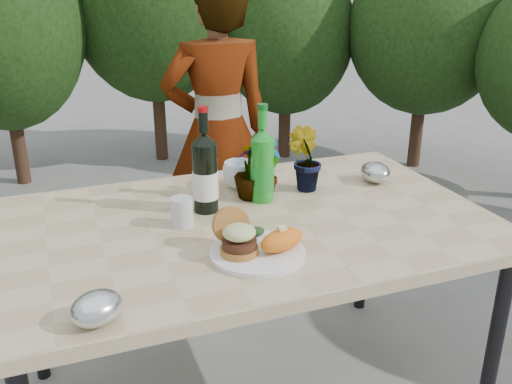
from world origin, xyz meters
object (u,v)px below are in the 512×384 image
object	(u,v)px
patio_table	(248,236)
person	(217,132)
wine_bottle	(205,174)
dinner_plate	(257,253)

from	to	relation	value
patio_table	person	world-z (taller)	person
patio_table	wine_bottle	world-z (taller)	wine_bottle
patio_table	dinner_plate	world-z (taller)	dinner_plate
patio_table	dinner_plate	xyz separation A→B (m)	(-0.06, -0.24, 0.06)
patio_table	person	xyz separation A→B (m)	(0.21, 1.04, 0.06)
patio_table	person	distance (m)	1.06
patio_table	wine_bottle	size ratio (longest dim) A/B	4.43
patio_table	wine_bottle	bearing A→B (deg)	129.58
wine_bottle	person	bearing A→B (deg)	64.50
dinner_plate	wine_bottle	distance (m)	0.39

